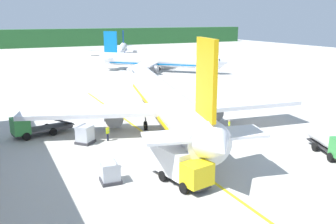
% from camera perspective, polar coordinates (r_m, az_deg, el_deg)
% --- Properties ---
extents(ground, '(240.00, 320.00, 0.20)m').
position_cam_1_polar(ground, '(79.25, -5.92, 4.42)').
color(ground, '#B7B5AD').
extents(distant_treeline, '(216.00, 6.00, 8.35)m').
position_cam_1_polar(distant_treeline, '(186.76, -18.10, 10.80)').
color(distant_treeline, '#28602D').
rests_on(distant_treeline, ground).
extents(airliner_foreground, '(34.37, 41.27, 11.90)m').
position_cam_1_polar(airliner_foreground, '(46.21, -0.54, 1.78)').
color(airliner_foreground, white).
rests_on(airliner_foreground, ground).
extents(airliner_mid_apron, '(27.63, 26.80, 10.07)m').
position_cam_1_polar(airliner_mid_apron, '(95.31, -1.43, 7.96)').
color(airliner_mid_apron, white).
rests_on(airliner_mid_apron, ground).
extents(airliner_far_taxiway, '(24.50, 29.15, 8.72)m').
position_cam_1_polar(airliner_far_taxiway, '(137.45, -7.15, 9.65)').
color(airliner_far_taxiway, white).
rests_on(airliner_far_taxiway, ground).
extents(airliner_distant, '(20.64, 24.34, 7.68)m').
position_cam_1_polar(airliner_distant, '(204.55, -22.02, 10.16)').
color(airliner_distant, white).
rests_on(airliner_distant, ground).
extents(service_truck_baggage, '(3.30, 6.58, 2.88)m').
position_cam_1_polar(service_truck_baggage, '(31.25, 1.67, -7.94)').
color(service_truck_baggage, yellow).
rests_on(service_truck_baggage, ground).
extents(service_truck_catering, '(4.01, 6.88, 2.40)m').
position_cam_1_polar(service_truck_catering, '(40.71, 23.93, -4.13)').
color(service_truck_catering, '#338C3F').
rests_on(service_truck_catering, ground).
extents(service_truck_pushback, '(7.36, 3.36, 2.77)m').
position_cam_1_polar(service_truck_pushback, '(45.67, -20.29, -2.17)').
color(service_truck_pushback, '#338C3F').
rests_on(service_truck_pushback, ground).
extents(cargo_container_near, '(1.78, 1.78, 1.88)m').
position_cam_1_polar(cargo_container_near, '(31.63, -8.85, -9.21)').
color(cargo_container_near, '#333338').
rests_on(cargo_container_near, ground).
extents(cargo_container_mid, '(2.42, 2.42, 2.12)m').
position_cam_1_polar(cargo_container_mid, '(41.60, -12.75, -3.41)').
color(cargo_container_mid, '#333338').
rests_on(cargo_container_mid, ground).
extents(crew_marshaller, '(0.60, 0.36, 1.67)m').
position_cam_1_polar(crew_marshaller, '(49.83, -9.69, -0.34)').
color(crew_marshaller, '#191E33').
rests_on(crew_marshaller, ground).
extents(crew_loader_left, '(0.45, 0.53, 1.71)m').
position_cam_1_polar(crew_loader_left, '(44.45, 9.43, -2.09)').
color(crew_loader_left, '#191E33').
rests_on(crew_loader_left, ground).
extents(crew_loader_right, '(0.48, 0.48, 1.77)m').
position_cam_1_polar(crew_loader_right, '(41.90, -9.31, -3.05)').
color(crew_loader_right, '#191E33').
rests_on(crew_loader_right, ground).
extents(crew_supervisor, '(0.43, 0.55, 1.72)m').
position_cam_1_polar(crew_supervisor, '(41.71, 1.46, -2.99)').
color(crew_supervisor, '#191E33').
rests_on(crew_supervisor, ground).
extents(apron_guide_line, '(0.30, 60.00, 0.01)m').
position_cam_1_polar(apron_guide_line, '(41.87, -2.09, -4.38)').
color(apron_guide_line, yellow).
rests_on(apron_guide_line, ground).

